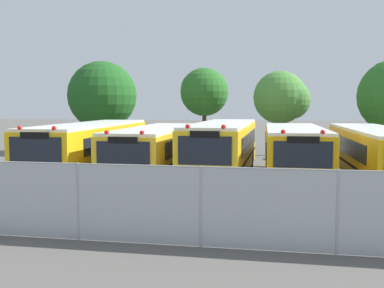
{
  "coord_description": "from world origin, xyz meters",
  "views": [
    {
      "loc": [
        2.26,
        -20.65,
        3.44
      ],
      "look_at": [
        -1.53,
        0.0,
        1.6
      ],
      "focal_mm": 41.84,
      "sensor_mm": 36.0,
      "label": 1
    }
  ],
  "objects_px": {
    "tree_0": "(104,96)",
    "tree_2": "(283,98)",
    "school_bus_2": "(223,148)",
    "tree_1": "(203,91)",
    "school_bus_1": "(157,149)",
    "school_bus_0": "(91,146)",
    "school_bus_3": "(294,151)",
    "school_bus_4": "(375,153)"
  },
  "relations": [
    {
      "from": "tree_0",
      "to": "tree_2",
      "type": "height_order",
      "value": "tree_0"
    },
    {
      "from": "school_bus_2",
      "to": "tree_0",
      "type": "height_order",
      "value": "tree_0"
    },
    {
      "from": "tree_0",
      "to": "tree_1",
      "type": "bearing_deg",
      "value": 10.62
    },
    {
      "from": "school_bus_1",
      "to": "tree_1",
      "type": "xyz_separation_m",
      "value": [
        0.34,
        11.78,
        3.11
      ]
    },
    {
      "from": "school_bus_0",
      "to": "school_bus_2",
      "type": "bearing_deg",
      "value": 178.53
    },
    {
      "from": "school_bus_3",
      "to": "tree_2",
      "type": "relative_size",
      "value": 1.64
    },
    {
      "from": "school_bus_2",
      "to": "tree_2",
      "type": "relative_size",
      "value": 1.81
    },
    {
      "from": "school_bus_0",
      "to": "school_bus_3",
      "type": "xyz_separation_m",
      "value": [
        9.79,
        -0.05,
        -0.05
      ]
    },
    {
      "from": "school_bus_0",
      "to": "tree_2",
      "type": "relative_size",
      "value": 1.97
    },
    {
      "from": "school_bus_2",
      "to": "tree_0",
      "type": "xyz_separation_m",
      "value": [
        -9.9,
        10.25,
        2.66
      ]
    },
    {
      "from": "tree_1",
      "to": "tree_2",
      "type": "xyz_separation_m",
      "value": [
        5.72,
        -1.32,
        -0.54
      ]
    },
    {
      "from": "school_bus_3",
      "to": "tree_0",
      "type": "bearing_deg",
      "value": -39.38
    },
    {
      "from": "school_bus_1",
      "to": "school_bus_3",
      "type": "xyz_separation_m",
      "value": [
        6.39,
        0.15,
        0.03
      ]
    },
    {
      "from": "school_bus_2",
      "to": "school_bus_3",
      "type": "distance_m",
      "value": 3.24
    },
    {
      "from": "school_bus_0",
      "to": "school_bus_3",
      "type": "relative_size",
      "value": 1.2
    },
    {
      "from": "school_bus_0",
      "to": "tree_2",
      "type": "xyz_separation_m",
      "value": [
        9.45,
        10.25,
        2.49
      ]
    },
    {
      "from": "school_bus_2",
      "to": "tree_2",
      "type": "xyz_separation_m",
      "value": [
        2.9,
        10.26,
        2.45
      ]
    },
    {
      "from": "school_bus_3",
      "to": "tree_2",
      "type": "bearing_deg",
      "value": -89.42
    },
    {
      "from": "school_bus_0",
      "to": "school_bus_4",
      "type": "relative_size",
      "value": 1.03
    },
    {
      "from": "school_bus_4",
      "to": "school_bus_2",
      "type": "bearing_deg",
      "value": -4.19
    },
    {
      "from": "tree_2",
      "to": "school_bus_1",
      "type": "bearing_deg",
      "value": -120.06
    },
    {
      "from": "school_bus_4",
      "to": "tree_2",
      "type": "bearing_deg",
      "value": -71.92
    },
    {
      "from": "school_bus_0",
      "to": "school_bus_4",
      "type": "height_order",
      "value": "school_bus_0"
    },
    {
      "from": "school_bus_3",
      "to": "tree_2",
      "type": "xyz_separation_m",
      "value": [
        -0.34,
        10.3,
        2.54
      ]
    },
    {
      "from": "school_bus_4",
      "to": "tree_0",
      "type": "bearing_deg",
      "value": -34.03
    },
    {
      "from": "school_bus_2",
      "to": "school_bus_1",
      "type": "bearing_deg",
      "value": 4.62
    },
    {
      "from": "school_bus_4",
      "to": "tree_0",
      "type": "relative_size",
      "value": 1.66
    },
    {
      "from": "school_bus_1",
      "to": "tree_0",
      "type": "xyz_separation_m",
      "value": [
        -6.76,
        10.45,
        2.78
      ]
    },
    {
      "from": "school_bus_3",
      "to": "tree_1",
      "type": "height_order",
      "value": "tree_1"
    },
    {
      "from": "school_bus_1",
      "to": "school_bus_4",
      "type": "height_order",
      "value": "school_bus_4"
    },
    {
      "from": "tree_0",
      "to": "tree_1",
      "type": "distance_m",
      "value": 7.22
    },
    {
      "from": "school_bus_1",
      "to": "tree_1",
      "type": "distance_m",
      "value": 12.19
    },
    {
      "from": "tree_1",
      "to": "school_bus_0",
      "type": "bearing_deg",
      "value": -107.9
    },
    {
      "from": "school_bus_3",
      "to": "school_bus_4",
      "type": "relative_size",
      "value": 0.86
    },
    {
      "from": "tree_2",
      "to": "tree_1",
      "type": "bearing_deg",
      "value": 166.98
    },
    {
      "from": "school_bus_4",
      "to": "school_bus_1",
      "type": "bearing_deg",
      "value": -2.18
    },
    {
      "from": "tree_0",
      "to": "tree_2",
      "type": "bearing_deg",
      "value": 0.03
    },
    {
      "from": "school_bus_3",
      "to": "school_bus_2",
      "type": "bearing_deg",
      "value": -2.07
    },
    {
      "from": "school_bus_0",
      "to": "tree_1",
      "type": "distance_m",
      "value": 12.53
    },
    {
      "from": "tree_0",
      "to": "school_bus_1",
      "type": "bearing_deg",
      "value": -57.12
    },
    {
      "from": "school_bus_0",
      "to": "school_bus_1",
      "type": "height_order",
      "value": "school_bus_0"
    },
    {
      "from": "school_bus_1",
      "to": "school_bus_0",
      "type": "bearing_deg",
      "value": -3.86
    }
  ]
}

